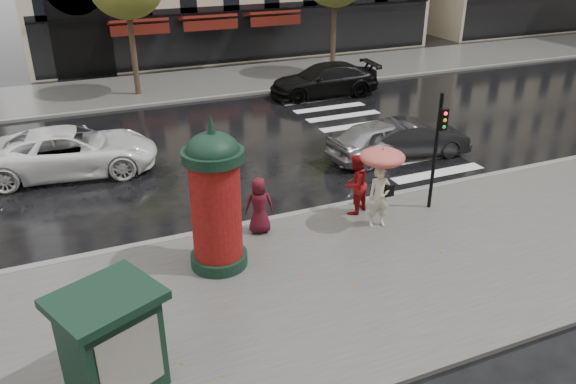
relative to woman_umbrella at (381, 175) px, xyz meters
name	(u,v)px	position (x,y,z in m)	size (l,w,h in m)	color
ground	(340,269)	(-1.95, -1.42, -1.70)	(160.00, 160.00, 0.00)	black
near_sidewalk	(349,277)	(-1.95, -1.92, -1.64)	(90.00, 7.00, 0.12)	#474744
far_sidewalk	(173,86)	(-1.95, 17.58, -1.64)	(90.00, 6.00, 0.12)	#474744
near_kerb	(293,215)	(-1.95, 1.58, -1.63)	(90.00, 0.25, 0.14)	slate
far_kerb	(187,101)	(-1.95, 14.58, -1.63)	(90.00, 0.25, 0.14)	slate
zebra_crossing	(359,125)	(4.05, 8.18, -1.69)	(3.60, 11.75, 0.01)	silver
woman_umbrella	(381,175)	(0.00, 0.00, 0.00)	(1.24, 1.24, 2.39)	beige
woman_red	(355,184)	(-0.23, 0.98, -0.66)	(0.89, 0.69, 1.83)	maroon
man_burgundy	(259,205)	(-3.22, 0.98, -0.76)	(0.79, 0.52, 1.62)	#4D0F1B
morris_column	(215,197)	(-4.74, -0.17, 0.32)	(1.47, 1.47, 3.95)	black
traffic_light	(438,141)	(2.04, 0.31, 0.58)	(0.24, 0.34, 3.55)	black
newsstand	(112,342)	(-7.67, -3.51, -0.50)	(2.18, 2.04, 2.10)	black
car_silver	(383,140)	(2.97, 4.58, -0.97)	(1.73, 4.29, 1.46)	#A1A1A5
car_darkgrey	(414,138)	(4.17, 4.35, -1.01)	(1.44, 4.14, 1.37)	black
car_white	(72,151)	(-7.65, 7.64, -0.90)	(2.66, 5.76, 1.60)	white
car_black	(324,80)	(4.71, 12.97, -0.90)	(2.23, 5.50, 1.59)	black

